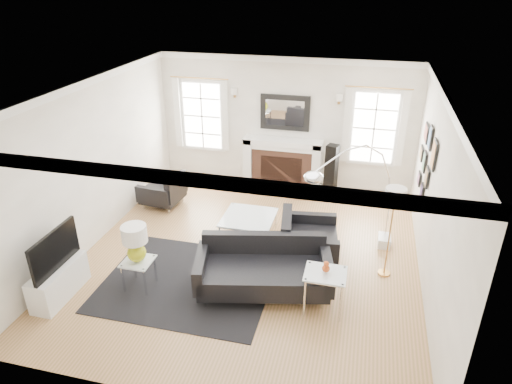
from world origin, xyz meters
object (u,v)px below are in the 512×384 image
(sofa, at_px, (264,269))
(armchair_right, at_px, (306,240))
(coffee_table, at_px, (249,218))
(gourd_lamp, at_px, (135,241))
(fireplace, at_px, (282,164))
(armchair_left, at_px, (165,191))
(arc_floor_lamp, at_px, (353,198))

(sofa, bearing_deg, armchair_right, 61.34)
(coffee_table, bearing_deg, gourd_lamp, -124.00)
(sofa, bearing_deg, coffee_table, 113.06)
(sofa, height_order, gourd_lamp, gourd_lamp)
(coffee_table, bearing_deg, sofa, -66.94)
(fireplace, height_order, armchair_right, fireplace)
(sofa, xyz_separation_m, armchair_left, (-2.56, 2.19, -0.04))
(gourd_lamp, relative_size, arc_floor_lamp, 0.29)
(armchair_right, bearing_deg, fireplace, 108.80)
(sofa, xyz_separation_m, armchair_right, (0.50, 0.91, 0.03))
(coffee_table, relative_size, arc_floor_lamp, 0.44)
(sofa, distance_m, arc_floor_lamp, 1.84)
(armchair_right, height_order, arc_floor_lamp, arc_floor_lamp)
(armchair_right, bearing_deg, arc_floor_lamp, 21.73)
(armchair_left, xyz_separation_m, coffee_table, (1.97, -0.78, 0.06))
(coffee_table, height_order, arc_floor_lamp, arc_floor_lamp)
(armchair_left, relative_size, arc_floor_lamp, 0.44)
(armchair_left, relative_size, armchair_right, 0.80)
(fireplace, relative_size, coffee_table, 1.87)
(arc_floor_lamp, bearing_deg, sofa, -134.92)
(coffee_table, distance_m, gourd_lamp, 2.23)
(armchair_left, relative_size, gourd_lamp, 1.52)
(fireplace, relative_size, arc_floor_lamp, 0.83)
(armchair_left, distance_m, arc_floor_lamp, 3.96)
(gourd_lamp, bearing_deg, coffee_table, 56.00)
(sofa, bearing_deg, fireplace, 96.65)
(armchair_left, height_order, armchair_right, armchair_right)
(sofa, distance_m, armchair_left, 3.37)
(armchair_left, xyz_separation_m, armchair_right, (3.06, -1.27, 0.06))
(arc_floor_lamp, bearing_deg, gourd_lamp, -152.13)
(armchair_right, height_order, gourd_lamp, gourd_lamp)
(gourd_lamp, xyz_separation_m, arc_floor_lamp, (3.00, 1.59, 0.29))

